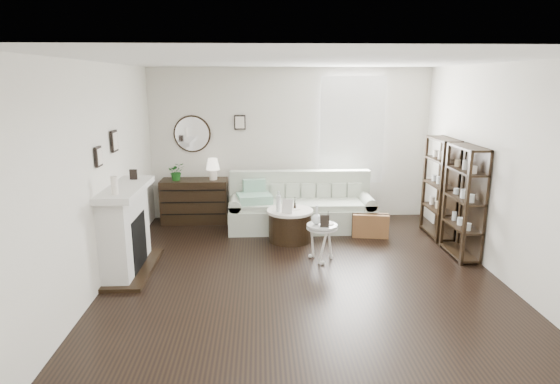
{
  "coord_description": "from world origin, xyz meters",
  "views": [
    {
      "loc": [
        -0.55,
        -5.63,
        2.5
      ],
      "look_at": [
        -0.27,
        0.8,
        0.94
      ],
      "focal_mm": 30.0,
      "sensor_mm": 36.0,
      "label": 1
    }
  ],
  "objects_px": {
    "drum_table": "(290,225)",
    "pedestal_table": "(322,228)",
    "dresser": "(195,201)",
    "sofa": "(301,210)"
  },
  "relations": [
    {
      "from": "drum_table",
      "to": "pedestal_table",
      "type": "height_order",
      "value": "pedestal_table"
    },
    {
      "from": "dresser",
      "to": "drum_table",
      "type": "height_order",
      "value": "dresser"
    },
    {
      "from": "dresser",
      "to": "pedestal_table",
      "type": "distance_m",
      "value": 2.79
    },
    {
      "from": "pedestal_table",
      "to": "dresser",
      "type": "bearing_deg",
      "value": 136.45
    },
    {
      "from": "dresser",
      "to": "pedestal_table",
      "type": "height_order",
      "value": "dresser"
    },
    {
      "from": "sofa",
      "to": "dresser",
      "type": "height_order",
      "value": "sofa"
    },
    {
      "from": "drum_table",
      "to": "pedestal_table",
      "type": "bearing_deg",
      "value": -65.14
    },
    {
      "from": "sofa",
      "to": "dresser",
      "type": "distance_m",
      "value": 1.9
    },
    {
      "from": "sofa",
      "to": "drum_table",
      "type": "height_order",
      "value": "sofa"
    },
    {
      "from": "dresser",
      "to": "sofa",
      "type": "bearing_deg",
      "value": -11.98
    }
  ]
}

